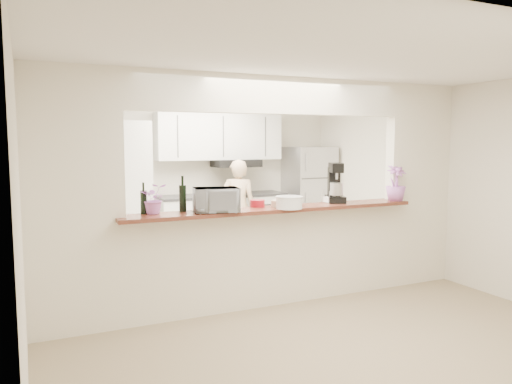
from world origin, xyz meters
TOP-DOWN VIEW (x-y plane):
  - floor at (0.00, 0.00)m, footprint 6.00×6.00m
  - tile_overlay at (0.00, 1.55)m, footprint 5.00×2.90m
  - partition at (0.00, 0.00)m, footprint 5.00×0.15m
  - bar_counter at (0.00, -0.00)m, footprint 3.40×0.38m
  - kitchen_cabinets at (-0.19, 2.72)m, footprint 3.15×0.62m
  - refrigerator at (2.05, 2.65)m, footprint 0.75×0.70m
  - flower_left at (-1.30, 0.05)m, footprint 0.30×0.27m
  - wine_bottle_a at (-1.40, 0.07)m, footprint 0.06×0.06m
  - wine_bottle_b at (-1.00, 0.07)m, footprint 0.07×0.07m
  - toaster_oven at (-0.70, -0.10)m, footprint 0.50×0.38m
  - serving_bowls at (-0.70, 0.05)m, footprint 0.32×0.32m
  - plate_stack_a at (0.10, -0.19)m, footprint 0.29×0.29m
  - plate_stack_b at (0.20, 0.03)m, footprint 0.28×0.28m
  - red_bowl at (-0.15, 0.08)m, footprint 0.16×0.16m
  - tan_bowl at (0.05, -0.03)m, footprint 0.16×0.16m
  - utensil_caddy at (0.80, 0.05)m, footprint 0.25×0.18m
  - stand_mixer at (0.86, 0.06)m, footprint 0.30×0.36m
  - flower_right at (1.60, -0.12)m, footprint 0.26×0.26m
  - person at (0.56, 2.30)m, footprint 0.65×0.55m

SIDE VIEW (x-z plane):
  - floor at x=0.00m, z-range 0.00..0.00m
  - tile_overlay at x=0.00m, z-range 0.00..0.01m
  - bar_counter at x=0.00m, z-range 0.03..1.12m
  - person at x=0.56m, z-range 0.00..1.51m
  - refrigerator at x=2.05m, z-range 0.00..1.70m
  - kitchen_cabinets at x=-0.19m, z-range -0.15..2.10m
  - tan_bowl at x=0.05m, z-range 1.09..1.17m
  - red_bowl at x=-0.15m, z-range 1.09..1.17m
  - plate_stack_b at x=0.20m, z-range 1.09..1.19m
  - plate_stack_a at x=0.10m, z-range 1.09..1.22m
  - utensil_caddy at x=0.80m, z-range 1.07..1.29m
  - serving_bowls at x=-0.70m, z-range 1.09..1.31m
  - wine_bottle_a at x=-1.40m, z-range 1.06..1.37m
  - toaster_oven at x=-0.70m, z-range 1.09..1.34m
  - wine_bottle_b at x=-1.00m, z-range 1.05..1.42m
  - flower_left at x=-1.30m, z-range 1.09..1.39m
  - stand_mixer at x=0.86m, z-range 1.07..1.53m
  - flower_right at x=1.60m, z-range 1.09..1.52m
  - partition at x=0.00m, z-range 0.23..2.73m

